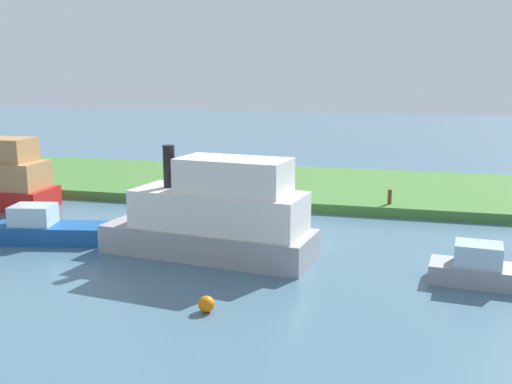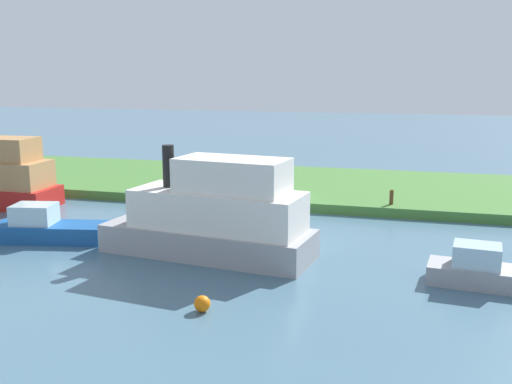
% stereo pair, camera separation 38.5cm
% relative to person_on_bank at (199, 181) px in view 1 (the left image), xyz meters
% --- Properties ---
extents(ground_plane, '(160.00, 160.00, 0.00)m').
position_rel_person_on_bank_xyz_m(ground_plane, '(-3.48, 0.92, -1.20)').
color(ground_plane, '#476B7F').
extents(grassy_bank, '(80.00, 12.00, 0.50)m').
position_rel_person_on_bank_xyz_m(grassy_bank, '(-3.48, -5.08, -0.95)').
color(grassy_bank, '#427533').
rests_on(grassy_bank, ground).
extents(person_on_bank, '(0.42, 0.42, 1.39)m').
position_rel_person_on_bank_xyz_m(person_on_bank, '(0.00, 0.00, 0.00)').
color(person_on_bank, '#2D334C').
rests_on(person_on_bank, grassy_bank).
extents(mooring_post, '(0.20, 0.20, 0.75)m').
position_rel_person_on_bank_xyz_m(mooring_post, '(-10.31, -0.01, -0.33)').
color(mooring_post, brown).
rests_on(mooring_post, grassy_bank).
extents(skiff_small, '(8.65, 3.83, 4.27)m').
position_rel_person_on_bank_xyz_m(skiff_small, '(-3.93, 8.95, 0.38)').
color(skiff_small, '#99999E').
rests_on(skiff_small, ground).
extents(motorboat_white, '(4.37, 1.94, 1.41)m').
position_rel_person_on_bank_xyz_m(motorboat_white, '(-13.96, 9.73, -0.70)').
color(motorboat_white, '#99999E').
rests_on(motorboat_white, ground).
extents(houseboat_blue, '(4.98, 2.59, 1.58)m').
position_rel_person_on_bank_xyz_m(houseboat_blue, '(3.69, 8.87, -0.64)').
color(houseboat_blue, '#195199').
rests_on(houseboat_blue, ground).
extents(marker_buoy, '(0.50, 0.50, 0.50)m').
position_rel_person_on_bank_xyz_m(marker_buoy, '(-5.44, 14.31, -0.95)').
color(marker_buoy, orange).
rests_on(marker_buoy, ground).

